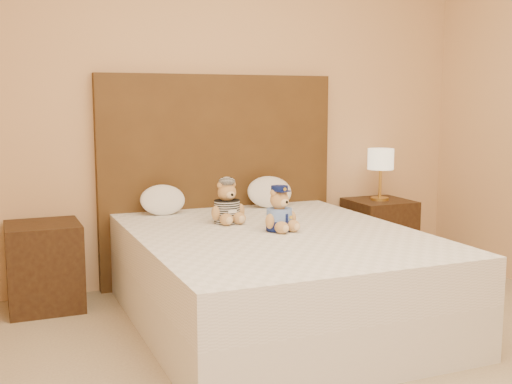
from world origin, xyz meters
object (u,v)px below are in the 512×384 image
nightstand_left (44,266)px  nightstand_right (379,235)px  teddy_prisoner (227,202)px  pillow_left (163,198)px  lamp (381,162)px  bed (276,277)px  pillow_right (270,190)px  teddy_police (279,209)px

nightstand_left → nightstand_right: 2.50m
nightstand_right → teddy_prisoner: (-1.42, -0.42, 0.41)m
teddy_prisoner → pillow_left: teddy_prisoner is taller
lamp → teddy_prisoner: lamp is taller
nightstand_left → teddy_prisoner: teddy_prisoner is taller
bed → pillow_right: size_ratio=5.82×
nightstand_left → teddy_police: (1.28, -0.78, 0.41)m
lamp → pillow_right: 0.94m
nightstand_right → pillow_left: bearing=179.0°
lamp → teddy_police: (-1.22, -0.78, -0.17)m
pillow_left → nightstand_left: bearing=-177.8°
nightstand_right → teddy_police: teddy_police is taller
bed → lamp: (1.25, 0.80, 0.57)m
lamp → pillow_left: lamp is taller
teddy_prisoner → pillow_right: 0.67m
bed → nightstand_left: same height
bed → pillow_left: (-0.47, 0.83, 0.38)m
nightstand_right → pillow_left: (-1.72, 0.03, 0.38)m
teddy_police → teddy_prisoner: (-0.20, 0.35, 0.00)m
teddy_prisoner → pillow_right: size_ratio=0.78×
nightstand_right → teddy_prisoner: size_ratio=2.04×
pillow_left → lamp: bearing=-1.0°
nightstand_left → teddy_police: bearing=-31.2°
pillow_left → pillow_right: bearing=0.0°
bed → nightstand_right: 1.48m
pillow_left → pillow_right: size_ratio=0.90×
nightstand_left → pillow_left: (0.78, 0.03, 0.38)m
bed → pillow_left: size_ratio=6.46×
bed → pillow_left: 1.03m
teddy_prisoner → pillow_left: 0.54m
nightstand_right → pillow_right: 1.00m
teddy_prisoner → pillow_left: size_ratio=0.87×
teddy_prisoner → teddy_police: bearing=-67.3°
lamp → nightstand_left: bearing=180.0°
lamp → pillow_right: size_ratio=1.16×
teddy_police → pillow_left: 0.95m
nightstand_left → pillow_left: size_ratio=1.78×
teddy_police → teddy_prisoner: teddy_prisoner is taller
nightstand_left → pillow_right: (1.58, 0.03, 0.40)m
bed → nightstand_right: (1.25, 0.80, -0.00)m
teddy_police → pillow_right: bearing=55.9°
pillow_left → teddy_prisoner: bearing=-56.6°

